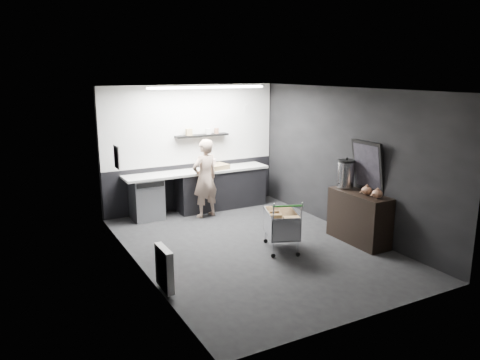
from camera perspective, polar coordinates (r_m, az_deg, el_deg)
floor at (r=8.25m, az=1.69°, el=-8.10°), size 5.50×5.50×0.00m
ceiling at (r=7.68m, az=1.83°, el=11.00°), size 5.50×5.50×0.00m
wall_back at (r=10.28m, az=-5.95°, el=3.96°), size 5.50×0.00×5.50m
wall_front at (r=5.72m, az=15.72°, el=-4.05°), size 5.50×0.00×5.50m
wall_left at (r=7.09m, az=-12.37°, el=-0.53°), size 0.00×5.50×5.50m
wall_right at (r=9.01m, az=12.85°, el=2.36°), size 0.00×5.50×5.50m
kitchen_wall_panel at (r=10.20m, az=-5.98°, el=6.71°), size 3.95×0.02×1.70m
dado_panel at (r=10.44m, az=-5.80°, el=-0.67°), size 3.95×0.02×1.00m
floating_shelf at (r=10.20m, az=-4.67°, el=5.44°), size 1.20×0.22×0.04m
wall_clock at (r=10.77m, az=0.98°, el=8.73°), size 0.20×0.03×0.20m
poster at (r=8.29m, az=-14.83°, el=2.73°), size 0.02×0.30×0.40m
poster_red_band at (r=8.28m, az=-14.82°, el=3.21°), size 0.02×0.22×0.10m
radiator at (r=6.61m, az=-9.21°, el=-10.59°), size 0.10×0.50×0.60m
ceiling_strip at (r=9.33m, az=-3.99°, el=11.20°), size 2.40×0.20×0.04m
prep_counter at (r=10.22m, az=-4.42°, el=-1.18°), size 3.20×0.61×0.90m
person at (r=9.67m, az=-4.28°, el=0.19°), size 0.67×0.51×1.64m
shopping_cart at (r=8.00m, az=5.06°, el=-5.52°), size 0.77×1.01×0.92m
sideboard at (r=8.56m, az=14.26°, el=-3.63°), size 0.52×1.21×1.81m
fire_extinguisher at (r=6.86m, az=-9.03°, el=-10.78°), size 0.14×0.14×0.46m
cardboard_box at (r=10.17m, az=-3.04°, el=1.62°), size 0.58×0.48×0.10m
pink_tub at (r=10.17m, az=-3.56°, el=1.96°), size 0.22×0.22×0.22m
white_container at (r=10.07m, az=-4.20°, el=1.63°), size 0.19×0.16×0.15m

